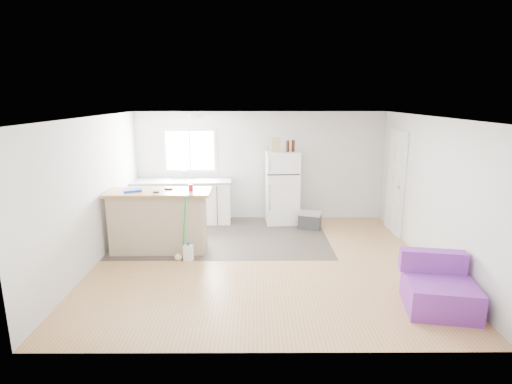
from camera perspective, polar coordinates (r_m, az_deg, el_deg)
room at (r=6.48m, az=0.90°, el=0.00°), size 5.51×5.01×2.41m
vinyl_zone at (r=8.04m, az=-4.51°, el=-6.24°), size 4.05×2.50×0.00m
window at (r=8.98m, az=-9.41°, el=5.87°), size 1.18×0.06×0.98m
interior_door at (r=8.52m, az=19.32°, el=1.25°), size 0.11×0.92×2.10m
ceiling_fixture at (r=7.59m, az=-8.52°, el=10.69°), size 0.30×0.30×0.07m
kitchen_cabinets at (r=8.90m, az=-10.35°, el=-1.25°), size 2.15×0.76×1.23m
peninsula at (r=7.33m, az=-13.70°, el=-3.99°), size 1.81×0.71×1.10m
refrigerator at (r=8.69m, az=3.74°, el=0.65°), size 0.74×0.70×1.57m
cooler at (r=8.49m, az=7.69°, el=-3.97°), size 0.55×0.45×0.36m
purple_seat at (r=5.86m, az=24.63°, el=-12.57°), size 0.97×0.93×0.70m
cleaner_jug at (r=6.91m, az=-9.64°, el=-8.52°), size 0.17×0.13×0.33m
mop at (r=6.94m, az=-10.75°, el=-7.66°), size 0.26×0.31×1.13m
red_cup at (r=7.04m, az=-9.31°, el=0.63°), size 0.09×0.09×0.12m
blue_tray at (r=7.26m, az=-17.25°, el=0.24°), size 0.36×0.31×0.04m
tool_a at (r=7.22m, az=-12.37°, el=0.43°), size 0.14×0.05×0.03m
tool_b at (r=7.04m, az=-14.07°, el=0.00°), size 0.11×0.06×0.03m
cardboard_box at (r=8.48m, az=2.80°, el=6.76°), size 0.21×0.12×0.30m
bottle_left at (r=8.45m, az=4.56°, el=6.54°), size 0.09×0.09×0.25m
bottle_right at (r=8.54m, az=5.33°, el=6.59°), size 0.09×0.09×0.25m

